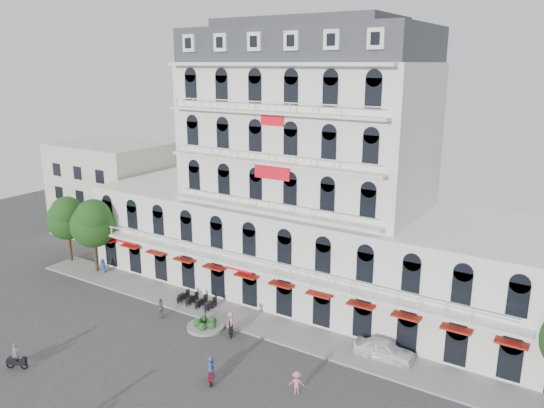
{
  "coord_description": "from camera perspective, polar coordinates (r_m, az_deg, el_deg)",
  "views": [
    {
      "loc": [
        23.84,
        -25.61,
        21.99
      ],
      "look_at": [
        1.19,
        10.0,
        10.7
      ],
      "focal_mm": 35.0,
      "sensor_mm": 36.0,
      "label": 1
    }
  ],
  "objects": [
    {
      "name": "tree_west_outer",
      "position": [
        63.42,
        -21.19,
        -1.27
      ],
      "size": [
        4.5,
        4.48,
        7.76
      ],
      "color": "#382314",
      "rests_on": "ground"
    },
    {
      "name": "tree_west_inner",
      "position": [
        59.18,
        -18.7,
        -1.82
      ],
      "size": [
        4.76,
        4.76,
        8.25
      ],
      "color": "#382314",
      "rests_on": "ground"
    },
    {
      "name": "rider_east",
      "position": [
        39.5,
        -6.59,
        -17.24
      ],
      "size": [
        1.17,
        1.44,
        2.03
      ],
      "rotation": [
        0.0,
        0.0,
        2.2
      ],
      "color": "maroon",
      "rests_on": "ground"
    },
    {
      "name": "main_building",
      "position": [
        51.13,
        3.68,
        1.34
      ],
      "size": [
        45.0,
        15.0,
        25.8
      ],
      "color": "silver",
      "rests_on": "ground"
    },
    {
      "name": "pedestrian_left",
      "position": [
        60.02,
        -17.72,
        -6.41
      ],
      "size": [
        0.9,
        0.68,
        1.67
      ],
      "primitive_type": "imported",
      "rotation": [
        0.0,
        0.0,
        0.19
      ],
      "color": "#2B4D83",
      "rests_on": "ground"
    },
    {
      "name": "rider_west",
      "position": [
        44.91,
        -25.83,
        -14.67
      ],
      "size": [
        1.58,
        0.97,
        2.05
      ],
      "rotation": [
        0.0,
        0.0,
        0.45
      ],
      "color": "black",
      "rests_on": "ground"
    },
    {
      "name": "flank_building_west",
      "position": [
        72.35,
        -16.85,
        1.56
      ],
      "size": [
        14.0,
        10.0,
        12.0
      ],
      "primitive_type": "cube",
      "color": "beige",
      "rests_on": "ground"
    },
    {
      "name": "sidewalk",
      "position": [
        47.39,
        -1.91,
        -12.56
      ],
      "size": [
        53.0,
        4.0,
        0.16
      ],
      "primitive_type": "cube",
      "color": "gray",
      "rests_on": "ground"
    },
    {
      "name": "pedestrian_mid",
      "position": [
        48.81,
        -11.86,
        -10.91
      ],
      "size": [
        1.19,
        0.91,
        1.88
      ],
      "primitive_type": "imported",
      "rotation": [
        0.0,
        0.0,
        2.67
      ],
      "color": "slate",
      "rests_on": "ground"
    },
    {
      "name": "rider_center",
      "position": [
        45.22,
        -4.46,
        -12.62
      ],
      "size": [
        1.17,
        1.44,
        2.06
      ],
      "rotation": [
        0.0,
        0.0,
        5.34
      ],
      "color": "black",
      "rests_on": "ground"
    },
    {
      "name": "parked_car",
      "position": [
        42.79,
        11.96,
        -15.08
      ],
      "size": [
        4.73,
        2.18,
        1.57
      ],
      "primitive_type": "imported",
      "rotation": [
        0.0,
        0.0,
        1.64
      ],
      "color": "white",
      "rests_on": "ground"
    },
    {
      "name": "parked_scooter_row",
      "position": [
        50.78,
        -8.08,
        -10.84
      ],
      "size": [
        4.4,
        1.8,
        1.1
      ],
      "primitive_type": null,
      "color": "black",
      "rests_on": "ground"
    },
    {
      "name": "pedestrian_right",
      "position": [
        38.24,
        2.67,
        -18.64
      ],
      "size": [
        1.22,
        0.97,
        1.65
      ],
      "primitive_type": "imported",
      "rotation": [
        0.0,
        0.0,
        3.53
      ],
      "color": "#D06E99",
      "rests_on": "ground"
    },
    {
      "name": "ground",
      "position": [
        41.32,
        -9.3,
        -17.39
      ],
      "size": [
        120.0,
        120.0,
        0.0
      ],
      "primitive_type": "plane",
      "color": "#38383A",
      "rests_on": "ground"
    },
    {
      "name": "traffic_island",
      "position": [
        46.82,
        -7.16,
        -12.8
      ],
      "size": [
        3.2,
        3.2,
        1.6
      ],
      "color": "gray",
      "rests_on": "ground"
    },
    {
      "name": "pedestrian_far",
      "position": [
        60.03,
        -17.72,
        -6.43
      ],
      "size": [
        0.66,
        0.7,
        1.61
      ],
      "primitive_type": "imported",
      "rotation": [
        0.0,
        0.0,
        0.95
      ],
      "color": "navy",
      "rests_on": "ground"
    }
  ]
}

